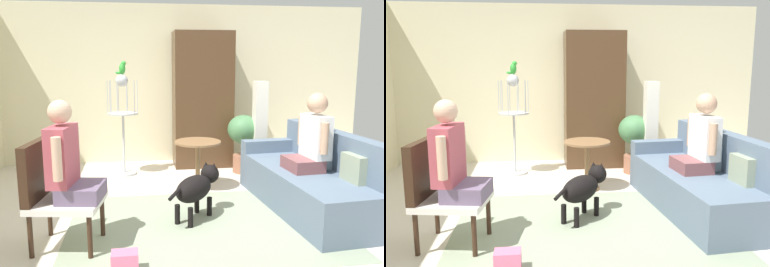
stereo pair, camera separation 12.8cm
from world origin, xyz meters
TOP-DOWN VIEW (x-y plane):
  - ground_plane at (0.00, 0.00)m, footprint 6.79×6.79m
  - back_wall at (0.00, 2.68)m, footprint 6.26×0.12m
  - area_rug at (-0.07, -0.16)m, footprint 2.72×2.00m
  - couch at (1.24, 0.17)m, footprint 1.03×2.16m
  - armchair at (-1.49, -0.44)m, footprint 0.69×0.64m
  - person_on_couch at (1.21, 0.15)m, footprint 0.45×0.57m
  - person_on_armchair at (-1.33, -0.47)m, footprint 0.49×0.56m
  - round_end_table at (0.05, 1.01)m, footprint 0.60×0.60m
  - dog at (-0.11, 0.03)m, footprint 0.62×0.70m
  - bird_cage_stand at (-0.92, 1.87)m, footprint 0.45×0.45m
  - parrot at (-0.91, 1.87)m, footprint 0.17×0.10m
  - potted_plant at (0.86, 1.72)m, footprint 0.48×0.48m
  - column_lamp at (1.04, 1.53)m, footprint 0.20×0.20m
  - armoire_cabinet at (0.32, 2.27)m, footprint 0.91×0.56m
  - handbag at (-0.84, -1.01)m, footprint 0.21×0.15m

SIDE VIEW (x-z plane):
  - ground_plane at x=0.00m, z-range 0.00..0.00m
  - area_rug at x=-0.07m, z-range 0.00..0.01m
  - handbag at x=-0.84m, z-range 0.00..0.18m
  - couch at x=1.24m, z-range -0.13..0.75m
  - dog at x=-0.11m, z-range 0.07..0.63m
  - round_end_table at x=0.05m, z-range 0.12..0.77m
  - armchair at x=-1.49m, z-range 0.06..1.03m
  - potted_plant at x=0.86m, z-range 0.12..0.99m
  - column_lamp at x=1.04m, z-range -0.01..1.37m
  - person_on_armchair at x=-1.33m, z-range 0.36..1.24m
  - person_on_couch at x=1.21m, z-range 0.38..1.24m
  - bird_cage_stand at x=-0.92m, z-range 0.10..1.57m
  - armoire_cabinet at x=0.32m, z-range 0.00..2.12m
  - back_wall at x=0.00m, z-range 0.00..2.56m
  - parrot at x=-0.91m, z-range 1.47..1.66m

